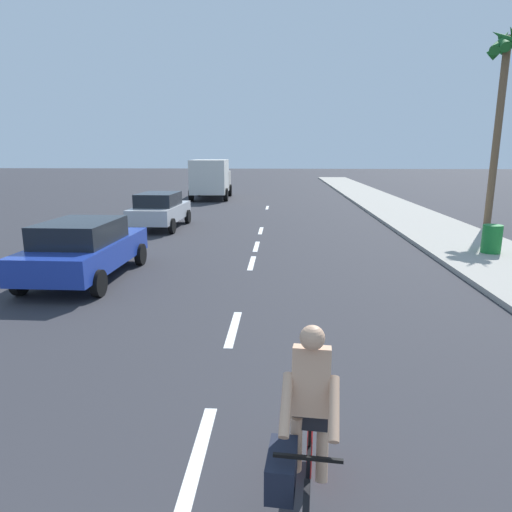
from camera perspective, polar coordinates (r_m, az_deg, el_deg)
ground_plane at (r=19.91m, az=0.67°, el=3.43°), size 160.00×160.00×0.00m
sidewalk_strip at (r=22.83m, az=20.10°, el=4.04°), size 3.60×80.00×0.14m
lane_stripe_1 at (r=5.50m, az=-7.25°, el=-23.44°), size 0.16×1.80×0.01m
lane_stripe_2 at (r=8.70m, az=-2.86°, el=-9.11°), size 0.16×1.80×0.01m
lane_stripe_3 at (r=13.70m, az=-0.53°, el=-0.88°), size 0.16×1.80×0.01m
lane_stripe_4 at (r=16.13m, az=0.05°, el=1.22°), size 0.16×1.80×0.01m
lane_stripe_5 at (r=19.46m, az=0.61°, el=3.22°), size 0.16×1.80×0.01m
lane_stripe_6 at (r=27.81m, az=1.43°, el=6.12°), size 0.16×1.80×0.01m
cyclist at (r=4.33m, az=6.06°, el=-21.23°), size 0.64×1.71×1.82m
parked_car_blue at (r=12.63m, az=-20.81°, el=0.99°), size 2.11×4.54×1.57m
parked_car_silver at (r=20.48m, az=-12.02°, el=5.79°), size 2.03×4.26×1.57m
delivery_truck at (r=33.45m, az=-5.68°, el=9.78°), size 2.88×6.34×2.80m
palm_tree_far at (r=22.27m, az=28.88°, el=19.99°), size 1.68×1.75×8.44m
trash_bin_far at (r=16.24m, az=27.59°, el=1.92°), size 0.60×0.60×0.90m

